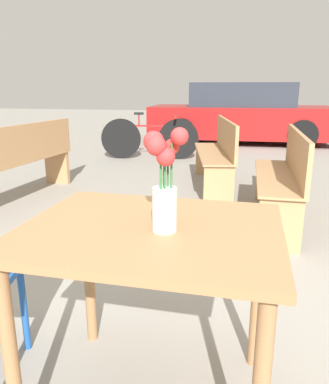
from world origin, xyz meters
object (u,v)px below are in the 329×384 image
(table_front, at_px, (151,256))
(bench_near, at_px, (14,160))
(parked_car, at_px, (241,115))
(bicycle, at_px, (150,138))
(bench_middle, at_px, (285,175))
(flower_vase, at_px, (164,183))
(bench_far, at_px, (218,151))

(table_front, distance_m, bench_near, 3.12)
(parked_car, bearing_deg, table_front, -91.41)
(bench_near, relative_size, bicycle, 1.14)
(bench_near, xyz_separation_m, bicycle, (0.75, 2.91, -0.11))
(bench_middle, distance_m, parked_car, 5.40)
(bench_middle, height_order, parked_car, parked_car)
(bench_near, height_order, bicycle, bench_near)
(flower_vase, xyz_separation_m, bench_near, (-2.14, 2.35, -0.44))
(flower_vase, height_order, parked_car, parked_car)
(bench_middle, distance_m, bicycle, 3.56)
(flower_vase, bearing_deg, table_front, 148.27)
(bicycle, height_order, parked_car, parked_car)
(table_front, distance_m, flower_vase, 0.29)
(bicycle, bearing_deg, table_front, -75.68)
(bicycle, relative_size, parked_car, 0.42)
(table_front, distance_m, parked_car, 7.66)
(bench_far, distance_m, bicycle, 2.20)
(table_front, bearing_deg, flower_vase, -31.73)
(bench_middle, relative_size, bicycle, 0.89)
(bench_far, distance_m, parked_car, 4.21)
(flower_vase, height_order, bench_middle, flower_vase)
(flower_vase, bearing_deg, bicycle, 104.80)
(bench_middle, bearing_deg, bicycle, 124.55)
(bench_near, distance_m, parked_car, 5.82)
(table_front, bearing_deg, bench_far, 90.03)
(bicycle, bearing_deg, flower_vase, -75.20)
(flower_vase, relative_size, bench_near, 0.18)
(bench_far, relative_size, parked_car, 0.41)
(table_front, distance_m, bench_middle, 2.40)
(flower_vase, relative_size, bench_far, 0.21)
(bench_near, xyz_separation_m, bench_middle, (2.77, -0.02, -0.02))
(bench_middle, bearing_deg, bench_far, 120.33)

